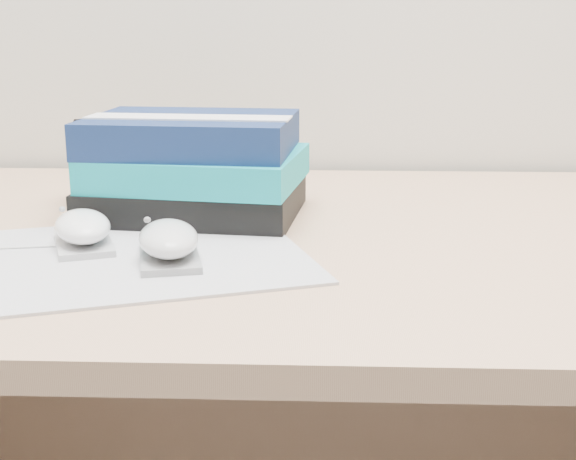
{
  "coord_description": "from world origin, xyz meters",
  "views": [
    {
      "loc": [
        -0.03,
        0.62,
        0.99
      ],
      "look_at": [
        -0.06,
        1.43,
        0.77
      ],
      "focal_mm": 50.0,
      "sensor_mm": 36.0,
      "label": 1
    }
  ],
  "objects_px": {
    "mouse_front": "(169,242)",
    "pouch": "(125,161)",
    "book_stack": "(195,167)",
    "desk": "(340,381)",
    "mouse_rear": "(83,229)"
  },
  "relations": [
    {
      "from": "desk",
      "to": "mouse_front",
      "type": "xyz_separation_m",
      "value": [
        -0.19,
        -0.21,
        0.26
      ]
    },
    {
      "from": "mouse_front",
      "to": "book_stack",
      "type": "height_order",
      "value": "book_stack"
    },
    {
      "from": "mouse_rear",
      "to": "pouch",
      "type": "bearing_deg",
      "value": 91.8
    },
    {
      "from": "mouse_rear",
      "to": "desk",
      "type": "bearing_deg",
      "value": 27.84
    },
    {
      "from": "desk",
      "to": "book_stack",
      "type": "relative_size",
      "value": 5.42
    },
    {
      "from": "desk",
      "to": "mouse_rear",
      "type": "bearing_deg",
      "value": -152.16
    },
    {
      "from": "mouse_rear",
      "to": "pouch",
      "type": "xyz_separation_m",
      "value": [
        -0.01,
        0.24,
        0.04
      ]
    },
    {
      "from": "desk",
      "to": "pouch",
      "type": "height_order",
      "value": "pouch"
    },
    {
      "from": "desk",
      "to": "book_stack",
      "type": "distance_m",
      "value": 0.36
    },
    {
      "from": "mouse_front",
      "to": "book_stack",
      "type": "relative_size",
      "value": 0.43
    },
    {
      "from": "pouch",
      "to": "book_stack",
      "type": "bearing_deg",
      "value": -33.73
    },
    {
      "from": "book_stack",
      "to": "mouse_front",
      "type": "bearing_deg",
      "value": -89.01
    },
    {
      "from": "book_stack",
      "to": "pouch",
      "type": "height_order",
      "value": "book_stack"
    },
    {
      "from": "mouse_front",
      "to": "book_stack",
      "type": "distance_m",
      "value": 0.22
    },
    {
      "from": "mouse_front",
      "to": "pouch",
      "type": "distance_m",
      "value": 0.32
    }
  ]
}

